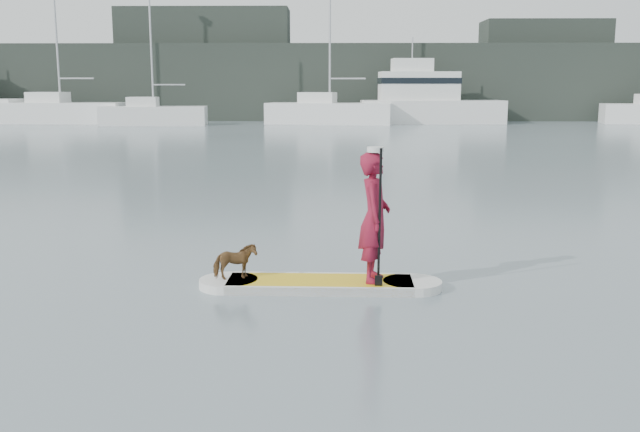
{
  "coord_description": "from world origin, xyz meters",
  "views": [
    {
      "loc": [
        0.56,
        -6.38,
        2.7
      ],
      "look_at": [
        0.41,
        2.97,
        1.0
      ],
      "focal_mm": 40.0,
      "sensor_mm": 36.0,
      "label": 1
    }
  ],
  "objects_px": {
    "dog": "(235,262)",
    "sailboat_d": "(329,111)",
    "sailboat_c": "(153,114)",
    "sailboat_b": "(60,110)",
    "motor_yacht_a": "(426,100)",
    "paddleboard": "(320,284)",
    "paddler": "(374,217)"
  },
  "relations": [
    {
      "from": "dog",
      "to": "sailboat_d",
      "type": "xyz_separation_m",
      "value": [
        1.08,
        42.86,
        0.6
      ]
    },
    {
      "from": "sailboat_c",
      "to": "sailboat_b",
      "type": "bearing_deg",
      "value": 158.9
    },
    {
      "from": "motor_yacht_a",
      "to": "sailboat_d",
      "type": "bearing_deg",
      "value": -176.35
    },
    {
      "from": "paddleboard",
      "to": "motor_yacht_a",
      "type": "relative_size",
      "value": 0.32
    },
    {
      "from": "sailboat_c",
      "to": "motor_yacht_a",
      "type": "distance_m",
      "value": 19.73
    },
    {
      "from": "sailboat_b",
      "to": "motor_yacht_a",
      "type": "xyz_separation_m",
      "value": [
        26.96,
        0.37,
        0.77
      ]
    },
    {
      "from": "paddler",
      "to": "paddleboard",
      "type": "bearing_deg",
      "value": 95.32
    },
    {
      "from": "dog",
      "to": "paddleboard",
      "type": "bearing_deg",
      "value": -111.29
    },
    {
      "from": "paddler",
      "to": "sailboat_c",
      "type": "height_order",
      "value": "sailboat_c"
    },
    {
      "from": "dog",
      "to": "sailboat_c",
      "type": "height_order",
      "value": "sailboat_c"
    },
    {
      "from": "paddler",
      "to": "motor_yacht_a",
      "type": "height_order",
      "value": "motor_yacht_a"
    },
    {
      "from": "sailboat_d",
      "to": "sailboat_b",
      "type": "bearing_deg",
      "value": -170.3
    },
    {
      "from": "paddleboard",
      "to": "sailboat_c",
      "type": "distance_m",
      "value": 43.01
    },
    {
      "from": "motor_yacht_a",
      "to": "paddleboard",
      "type": "bearing_deg",
      "value": -102.1
    },
    {
      "from": "sailboat_b",
      "to": "dog",
      "type": "bearing_deg",
      "value": -62.32
    },
    {
      "from": "paddler",
      "to": "dog",
      "type": "relative_size",
      "value": 3.01
    },
    {
      "from": "paddler",
      "to": "motor_yacht_a",
      "type": "relative_size",
      "value": 0.17
    },
    {
      "from": "sailboat_c",
      "to": "paddler",
      "type": "bearing_deg",
      "value": -76.91
    },
    {
      "from": "paddler",
      "to": "sailboat_b",
      "type": "relative_size",
      "value": 0.12
    },
    {
      "from": "paddleboard",
      "to": "sailboat_d",
      "type": "distance_m",
      "value": 42.9
    },
    {
      "from": "sailboat_d",
      "to": "motor_yacht_a",
      "type": "bearing_deg",
      "value": 17.58
    },
    {
      "from": "paddleboard",
      "to": "paddler",
      "type": "distance_m",
      "value": 1.18
    },
    {
      "from": "paddleboard",
      "to": "sailboat_d",
      "type": "height_order",
      "value": "sailboat_d"
    },
    {
      "from": "paddler",
      "to": "sailboat_d",
      "type": "height_order",
      "value": "sailboat_d"
    },
    {
      "from": "sailboat_d",
      "to": "paddleboard",
      "type": "bearing_deg",
      "value": -78.89
    },
    {
      "from": "dog",
      "to": "motor_yacht_a",
      "type": "distance_m",
      "value": 44.48
    },
    {
      "from": "sailboat_b",
      "to": "sailboat_c",
      "type": "distance_m",
      "value": 7.73
    },
    {
      "from": "paddleboard",
      "to": "paddler",
      "type": "bearing_deg",
      "value": -0.0
    },
    {
      "from": "motor_yacht_a",
      "to": "dog",
      "type": "bearing_deg",
      "value": -103.58
    },
    {
      "from": "sailboat_c",
      "to": "paddleboard",
      "type": "bearing_deg",
      "value": -77.83
    },
    {
      "from": "sailboat_b",
      "to": "motor_yacht_a",
      "type": "bearing_deg",
      "value": 5.08
    },
    {
      "from": "dog",
      "to": "sailboat_c",
      "type": "bearing_deg",
      "value": -4.7
    }
  ]
}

